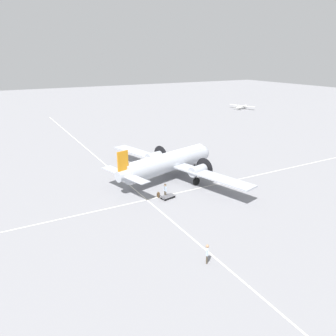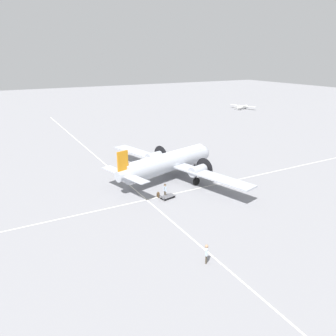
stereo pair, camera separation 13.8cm
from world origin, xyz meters
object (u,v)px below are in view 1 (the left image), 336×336
object	(u,v)px
suitcase_near_door	(159,194)
light_aircraft_distant	(242,107)
passenger_boarding	(165,189)
airliner_main	(170,162)
crew_foreground	(207,252)
baggage_cart	(168,196)
suitcase_upright_spare	(158,195)

from	to	relation	value
suitcase_near_door	light_aircraft_distant	xyz separation A→B (m)	(-49.73, 56.87, 0.53)
passenger_boarding	suitcase_near_door	world-z (taller)	passenger_boarding
airliner_main	light_aircraft_distant	distance (m)	69.08
crew_foreground	baggage_cart	xyz separation A→B (m)	(-13.27, 3.52, -0.82)
light_aircraft_distant	airliner_main	bearing A→B (deg)	-159.42
crew_foreground	suitcase_upright_spare	distance (m)	14.43
crew_foreground	light_aircraft_distant	world-z (taller)	light_aircraft_distant
baggage_cart	passenger_boarding	bearing A→B (deg)	82.97
passenger_boarding	suitcase_near_door	size ratio (longest dim) A/B	3.30
suitcase_upright_spare	light_aircraft_distant	bearing A→B (deg)	131.26
light_aircraft_distant	suitcase_upright_spare	bearing A→B (deg)	-158.69
airliner_main	light_aircraft_distant	size ratio (longest dim) A/B	2.91
passenger_boarding	crew_foreground	bearing A→B (deg)	160.42
airliner_main	crew_foreground	bearing A→B (deg)	-125.72
airliner_main	light_aircraft_distant	bearing A→B (deg)	25.40
crew_foreground	suitcase_near_door	xyz separation A→B (m)	(-14.50, 2.90, -0.85)
airliner_main	passenger_boarding	size ratio (longest dim) A/B	15.07
baggage_cart	suitcase_upright_spare	bearing A→B (deg)	122.06
crew_foreground	passenger_boarding	bearing A→B (deg)	-159.42
crew_foreground	light_aircraft_distant	size ratio (longest dim) A/B	0.20
suitcase_near_door	suitcase_upright_spare	distance (m)	0.41
baggage_cart	light_aircraft_distant	world-z (taller)	light_aircraft_distant
suitcase_near_door	baggage_cart	xyz separation A→B (m)	(1.23, 0.62, 0.03)
crew_foreground	suitcase_upright_spare	xyz separation A→B (m)	(-14.16, 2.68, -0.85)
crew_foreground	suitcase_upright_spare	world-z (taller)	crew_foreground
suitcase_near_door	baggage_cart	bearing A→B (deg)	26.80
airliner_main	suitcase_upright_spare	world-z (taller)	airliner_main
suitcase_near_door	airliner_main	bearing A→B (deg)	138.00
passenger_boarding	baggage_cart	world-z (taller)	passenger_boarding
suitcase_upright_spare	airliner_main	bearing A→B (deg)	138.54
passenger_boarding	suitcase_near_door	xyz separation A→B (m)	(-0.67, -0.58, -0.83)
airliner_main	crew_foreground	xyz separation A→B (m)	(19.36, -7.27, -1.39)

